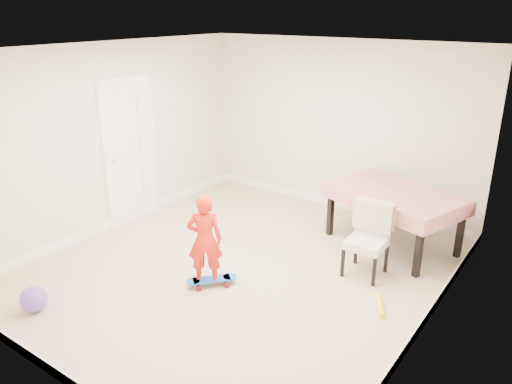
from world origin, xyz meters
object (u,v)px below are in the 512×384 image
Objects in this scene: balloon at (34,299)px; skateboard at (212,282)px; dining_table at (393,218)px; child at (205,243)px; dining_chair at (366,241)px.

skateboard is at bearing 51.21° from balloon.
skateboard is at bearing -102.29° from dining_table.
dining_table is at bearing 10.38° from skateboard.
child is 3.86× the size of balloon.
child is 1.88m from balloon.
dining_chair is (0.03, -0.93, 0.05)m from dining_table.
dining_chair is 3.16× the size of balloon.
dining_table is 2.57m from skateboard.
dining_table is 4.43m from balloon.
dining_table is 2.81× the size of skateboard.
dining_table is 1.52× the size of child.
skateboard is 1.90m from balloon.
dining_chair is 1.89m from child.
dining_table is at bearing 56.03° from balloon.
skateboard is at bearing -137.65° from dining_chair.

